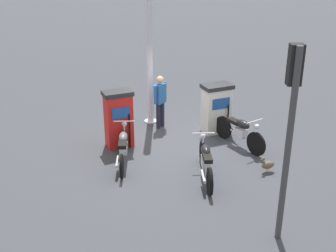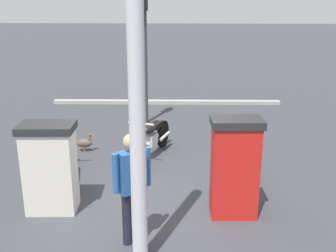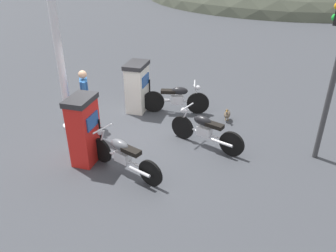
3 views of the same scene
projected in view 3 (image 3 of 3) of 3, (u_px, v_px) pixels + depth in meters
ground_plane at (133, 134)px, 9.15m from camera, size 120.00×120.00×0.00m
fuel_pump_near at (84, 130)px, 7.67m from camera, size 0.57×0.82×1.63m
fuel_pump_far at (137, 87)px, 10.17m from camera, size 0.62×0.90×1.49m
motorcycle_near_pump at (123, 155)px, 7.43m from camera, size 2.00×0.85×0.94m
motorcycle_far_pump at (177, 98)px, 10.11m from camera, size 1.96×0.70×0.97m
motorcycle_extra at (205, 130)px, 8.42m from camera, size 1.99×0.81×0.96m
attendant_person at (85, 95)px, 9.13m from camera, size 0.39×0.53×1.64m
wandering_duck at (227, 114)px, 9.76m from camera, size 0.20×0.44×0.44m
canopy_support_pole at (58, 47)px, 8.52m from camera, size 0.40×0.40×4.67m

